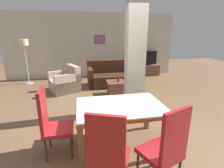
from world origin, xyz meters
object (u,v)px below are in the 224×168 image
object	(u,v)px
armchair	(66,83)
coffee_table	(116,88)
sofa	(113,77)
dining_chair_head_left	(52,121)
bottle	(118,79)
dining_chair_near_right	(166,147)
floor_lamp	(24,47)
dining_table	(120,114)
dining_chair_near_left	(108,153)
tv_stand	(146,70)
tv_screen	(147,58)

from	to	relation	value
armchair	coffee_table	world-z (taller)	armchair
sofa	coffee_table	xyz separation A→B (m)	(-0.11, -1.05, -0.08)
dining_chair_head_left	sofa	xyz separation A→B (m)	(1.70, 3.61, -0.28)
armchair	bottle	bearing A→B (deg)	-135.17
dining_chair_near_right	floor_lamp	size ratio (longest dim) A/B	0.67
dining_table	floor_lamp	distance (m)	5.12
dining_chair_near_right	floor_lamp	xyz separation A→B (m)	(-2.92, 5.28, 0.82)
dining_chair_near_left	sofa	size ratio (longest dim) A/B	0.60
dining_table	tv_stand	xyz separation A→B (m)	(2.36, 4.79, -0.37)
dining_table	bottle	world-z (taller)	dining_table
sofa	tv_screen	bearing A→B (deg)	-146.52
dining_chair_near_left	floor_lamp	size ratio (longest dim) A/B	0.67
tv_stand	dining_chair_head_left	bearing A→B (deg)	-125.94
dining_chair_near_left	tv_screen	distance (m)	6.30
bottle	tv_stand	bearing A→B (deg)	51.14
dining_chair_near_left	armchair	world-z (taller)	dining_chair_near_left
dining_chair_near_right	sofa	xyz separation A→B (m)	(0.23, 4.53, -0.28)
dining_chair_head_left	dining_table	bearing A→B (deg)	90.00
sofa	tv_stand	world-z (taller)	sofa
dining_table	floor_lamp	bearing A→B (deg)	120.38
sofa	bottle	size ratio (longest dim) A/B	8.12
armchair	dining_table	bearing A→B (deg)	175.55
dining_chair_near_left	dining_chair_near_right	xyz separation A→B (m)	(0.72, -0.03, 0.00)
dining_chair_near_right	sofa	size ratio (longest dim) A/B	0.60
armchair	dining_chair_near_right	bearing A→B (deg)	176.08
sofa	dining_chair_near_left	bearing A→B (deg)	78.06
dining_chair_head_left	armchair	size ratio (longest dim) A/B	1.02
dining_chair_head_left	sofa	bearing A→B (deg)	154.83
dining_chair_near_right	tv_stand	bearing A→B (deg)	49.30
dining_chair_near_right	armchair	distance (m)	4.38
dining_chair_near_right	tv_screen	distance (m)	6.05
tv_stand	tv_screen	distance (m)	0.54
tv_stand	dining_table	bearing A→B (deg)	-116.29
dining_chair_near_left	dining_chair_head_left	xyz separation A→B (m)	(-0.75, 0.89, 0.00)
armchair	dining_chair_near_left	bearing A→B (deg)	166.82
dining_chair_near_left	tv_screen	size ratio (longest dim) A/B	1.14
dining_chair_near_left	tv_screen	world-z (taller)	dining_chair_near_left
bottle	dining_chair_head_left	bearing A→B (deg)	-123.17
armchair	coffee_table	size ratio (longest dim) A/B	1.95
floor_lamp	coffee_table	bearing A→B (deg)	-30.64
dining_chair_near_right	armchair	bearing A→B (deg)	88.17
sofa	tv_stand	distance (m)	2.12
floor_lamp	tv_screen	bearing A→B (deg)	4.91
dining_chair_near_right	tv_stand	size ratio (longest dim) A/B	0.96
tv_screen	tv_stand	bearing A→B (deg)	180.00
armchair	tv_stand	size ratio (longest dim) A/B	0.94
sofa	bottle	distance (m)	1.09
bottle	tv_stand	world-z (taller)	bottle
bottle	floor_lamp	world-z (taller)	floor_lamp
dining_table	sofa	size ratio (longest dim) A/B	0.78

